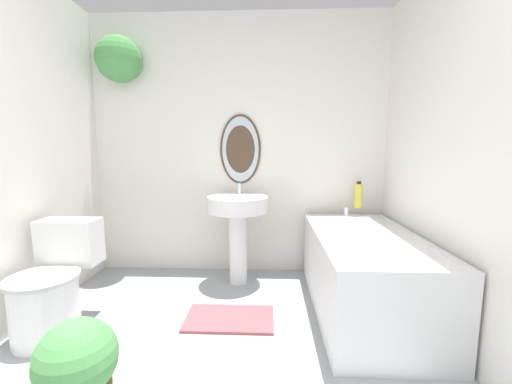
{
  "coord_description": "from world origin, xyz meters",
  "views": [
    {
      "loc": [
        0.28,
        -0.41,
        1.17
      ],
      "look_at": [
        0.2,
        1.58,
        0.9
      ],
      "focal_mm": 22.0,
      "sensor_mm": 36.0,
      "label": 1
    }
  ],
  "objects_px": {
    "toilet": "(53,287)",
    "potted_plant": "(78,368)",
    "pedestal_sink": "(238,217)",
    "shampoo_bottle": "(359,195)",
    "bathtub": "(365,271)"
  },
  "relations": [
    {
      "from": "toilet",
      "to": "potted_plant",
      "type": "xyz_separation_m",
      "value": [
        0.55,
        -0.64,
        -0.06
      ]
    },
    {
      "from": "pedestal_sink",
      "to": "bathtub",
      "type": "height_order",
      "value": "pedestal_sink"
    },
    {
      "from": "toilet",
      "to": "pedestal_sink",
      "type": "height_order",
      "value": "pedestal_sink"
    },
    {
      "from": "potted_plant",
      "to": "pedestal_sink",
      "type": "bearing_deg",
      "value": 69.04
    },
    {
      "from": "bathtub",
      "to": "potted_plant",
      "type": "relative_size",
      "value": 3.11
    },
    {
      "from": "toilet",
      "to": "potted_plant",
      "type": "relative_size",
      "value": 1.55
    },
    {
      "from": "toilet",
      "to": "bathtub",
      "type": "xyz_separation_m",
      "value": [
        2.07,
        0.36,
        0.0
      ]
    },
    {
      "from": "toilet",
      "to": "pedestal_sink",
      "type": "distance_m",
      "value": 1.4
    },
    {
      "from": "potted_plant",
      "to": "bathtub",
      "type": "bearing_deg",
      "value": 33.28
    },
    {
      "from": "pedestal_sink",
      "to": "potted_plant",
      "type": "relative_size",
      "value": 1.94
    },
    {
      "from": "toilet",
      "to": "potted_plant",
      "type": "distance_m",
      "value": 0.85
    },
    {
      "from": "toilet",
      "to": "bathtub",
      "type": "bearing_deg",
      "value": 9.77
    },
    {
      "from": "toilet",
      "to": "potted_plant",
      "type": "bearing_deg",
      "value": -49.1
    },
    {
      "from": "toilet",
      "to": "shampoo_bottle",
      "type": "distance_m",
      "value": 2.43
    },
    {
      "from": "shampoo_bottle",
      "to": "bathtub",
      "type": "bearing_deg",
      "value": -99.99
    }
  ]
}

